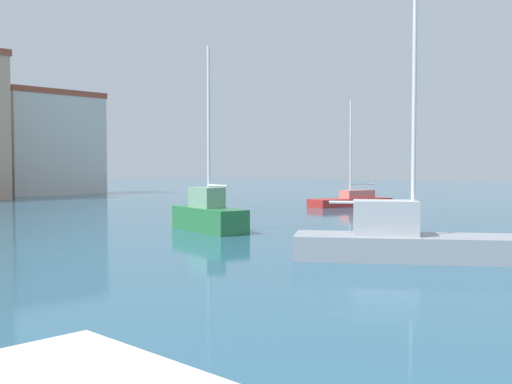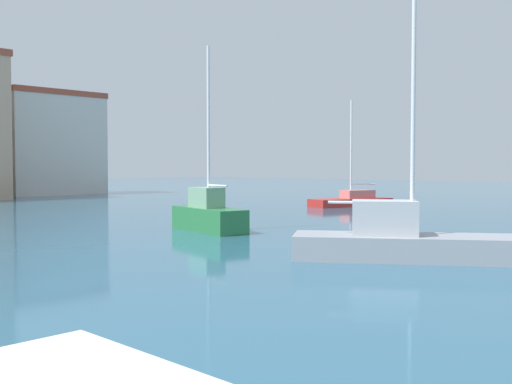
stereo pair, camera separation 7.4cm
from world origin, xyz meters
TOP-DOWN VIEW (x-y plane):
  - water at (15.00, 20.00)m, footprint 160.00×160.00m
  - sailboat_red_far_right at (31.73, 16.24)m, footprint 5.88×3.25m
  - sailboat_green_inner_mooring at (15.31, 11.68)m, footprint 2.11×4.19m
  - sailboat_grey_distant_east at (14.16, 2.14)m, footprint 5.22×6.36m
  - warehouse_block at (26.03, 45.11)m, footprint 8.94×5.11m

SIDE VIEW (x-z plane):
  - water at x=15.00m, z-range 0.00..0.00m
  - sailboat_red_far_right at x=31.73m, z-range -3.00..3.81m
  - sailboat_grey_distant_east at x=14.16m, z-range -4.02..5.14m
  - sailboat_green_inner_mooring at x=15.31m, z-range -2.98..4.34m
  - warehouse_block at x=26.03m, z-range 0.01..9.27m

